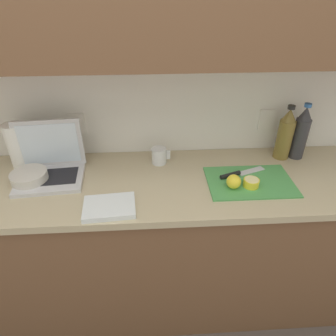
% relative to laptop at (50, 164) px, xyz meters
% --- Properties ---
extents(ground_plane, '(12.00, 12.00, 0.00)m').
position_rel_laptop_xyz_m(ground_plane, '(0.40, -0.08, -0.96)').
color(ground_plane, '#564C47').
rests_on(ground_plane, ground).
extents(wall_back, '(5.20, 0.38, 2.60)m').
position_rel_laptop_xyz_m(wall_back, '(0.40, 0.14, 0.60)').
color(wall_back, white).
rests_on(wall_back, ground_plane).
extents(counter_unit, '(2.52, 0.59, 0.90)m').
position_rel_laptop_xyz_m(counter_unit, '(0.38, -0.08, -0.50)').
color(counter_unit, brown).
rests_on(counter_unit, ground_plane).
extents(laptop, '(0.34, 0.28, 0.27)m').
position_rel_laptop_xyz_m(laptop, '(0.00, 0.00, 0.00)').
color(laptop, silver).
rests_on(laptop, counter_unit).
extents(cutting_board, '(0.41, 0.28, 0.01)m').
position_rel_laptop_xyz_m(cutting_board, '(0.98, -0.12, -0.06)').
color(cutting_board, '#4C9E51').
rests_on(cutting_board, counter_unit).
extents(knife, '(0.25, 0.12, 0.02)m').
position_rel_laptop_xyz_m(knife, '(0.91, -0.07, -0.05)').
color(knife, silver).
rests_on(knife, cutting_board).
extents(lemon_half_cut, '(0.07, 0.07, 0.04)m').
position_rel_laptop_xyz_m(lemon_half_cut, '(0.97, -0.17, -0.04)').
color(lemon_half_cut, yellow).
rests_on(lemon_half_cut, cutting_board).
extents(lemon_whole_beside, '(0.07, 0.07, 0.07)m').
position_rel_laptop_xyz_m(lemon_whole_beside, '(0.88, -0.17, -0.02)').
color(lemon_whole_beside, yellow).
rests_on(lemon_whole_beside, cutting_board).
extents(bottle_green_soda, '(0.08, 0.08, 0.30)m').
position_rel_laptop_xyz_m(bottle_green_soda, '(1.21, 0.11, 0.07)').
color(bottle_green_soda, olive).
rests_on(bottle_green_soda, counter_unit).
extents(bottle_oil_tall, '(0.08, 0.08, 0.31)m').
position_rel_laptop_xyz_m(bottle_oil_tall, '(1.30, 0.11, 0.08)').
color(bottle_oil_tall, '#333338').
rests_on(bottle_oil_tall, counter_unit).
extents(measuring_cup, '(0.10, 0.08, 0.09)m').
position_rel_laptop_xyz_m(measuring_cup, '(0.54, 0.09, -0.02)').
color(measuring_cup, silver).
rests_on(measuring_cup, counter_unit).
extents(bowl_white, '(0.17, 0.17, 0.06)m').
position_rel_laptop_xyz_m(bowl_white, '(-0.09, -0.07, -0.03)').
color(bowl_white, beige).
rests_on(bowl_white, counter_unit).
extents(paper_towel_roll, '(0.11, 0.11, 0.24)m').
position_rel_laptop_xyz_m(paper_towel_roll, '(-0.17, 0.10, 0.05)').
color(paper_towel_roll, white).
rests_on(paper_towel_roll, counter_unit).
extents(dish_towel, '(0.23, 0.18, 0.02)m').
position_rel_laptop_xyz_m(dish_towel, '(0.31, -0.28, -0.05)').
color(dish_towel, white).
rests_on(dish_towel, counter_unit).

